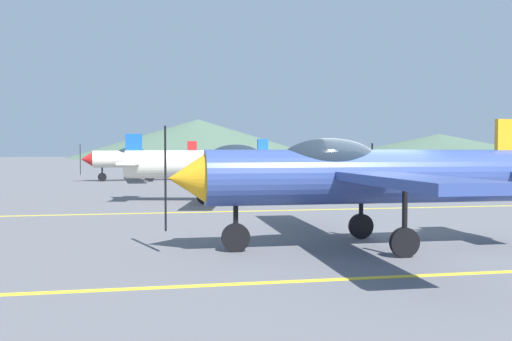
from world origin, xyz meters
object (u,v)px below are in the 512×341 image
airplane_mid (220,163)px  airplane_far (316,159)px  car_sedan (282,167)px  airplane_back (141,158)px  airplane_near (358,175)px

airplane_mid → airplane_far: 12.80m
airplane_mid → car_sedan: 21.79m
airplane_far → airplane_back: (-11.17, 6.53, 0.00)m
airplane_mid → car_sedan: size_ratio=2.13×
airplane_near → airplane_mid: same height
airplane_back → airplane_near: bearing=-79.2°
airplane_mid → airplane_far: (7.43, 10.42, 0.00)m
airplane_back → car_sedan: bearing=17.0°
car_sedan → airplane_near: bearing=-100.4°
airplane_far → airplane_back: bearing=149.7°
airplane_mid → airplane_back: 17.36m
airplane_mid → car_sedan: (7.56, 20.42, -0.78)m
airplane_near → airplane_mid: size_ratio=1.00×
airplane_mid → car_sedan: bearing=69.7°
airplane_near → airplane_far: size_ratio=1.00×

